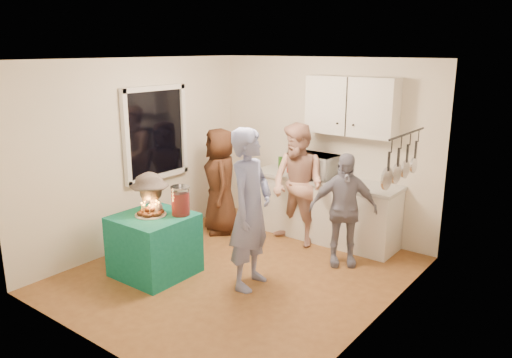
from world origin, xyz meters
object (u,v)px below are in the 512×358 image
Objects in this scene: child_near_left at (151,222)px; microwave at (316,166)px; counter at (323,210)px; woman_back_center at (298,185)px; punch_jar at (181,202)px; woman_back_left at (220,181)px; party_table at (154,245)px; man_birthday at (250,209)px; woman_back_right at (343,210)px.

microwave is at bearing 107.09° from child_near_left.
microwave is at bearing 180.00° from counter.
woman_back_center reaches higher than counter.
punch_jar is 1.50m from woman_back_left.
counter is 2.59× the size of party_table.
woman_back_center is 1.38× the size of child_near_left.
woman_back_center is (0.86, 1.90, 0.49)m from party_table.
man_birthday is (0.87, 0.26, 0.01)m from punch_jar.
microwave is at bearing 94.98° from woman_back_center.
child_near_left is at bearing -117.42° from counter.
child_near_left is at bearing -158.35° from punch_jar.
punch_jar is (-0.78, -2.09, 0.50)m from counter.
woman_back_right is (1.69, 1.67, 0.36)m from party_table.
woman_back_right is 2.42m from child_near_left.
woman_back_right reaches higher than microwave.
woman_back_center is at bearing 0.69° from man_birthday.
party_table is at bearing -103.74° from woman_back_center.
punch_jar is at bearing -105.44° from microwave.
counter is at bearing -7.31° from man_birthday.
woman_back_right is (2.01, 0.07, -0.06)m from woman_back_left.
counter is 0.66m from microwave.
party_table is at bearing -109.50° from microwave.
counter is 2.53m from child_near_left.
counter is 1.38× the size of woman_back_left.
woman_back_center is (-0.27, 1.42, -0.07)m from man_birthday.
woman_back_center is 1.18× the size of woman_back_right.
woman_back_left is 1.08× the size of woman_back_right.
punch_jar is 0.50m from child_near_left.
woman_back_left is (-0.58, 1.38, -0.13)m from punch_jar.
microwave is 1.44m from woman_back_left.
woman_back_center is 2.09m from child_near_left.
microwave is at bearing 68.86° from party_table.
punch_jar is at bearing 41.81° from party_table.
party_table is at bearing -138.19° from punch_jar.
punch_jar reaches higher than party_table.
counter is 2.28m from punch_jar.
man_birthday is at bearing -150.46° from woman_back_right.
party_table is 0.65m from punch_jar.
woman_back_center is at bearing 103.38° from child_near_left.
party_table is 2.50× the size of punch_jar.
man_birthday reaches higher than counter.
punch_jar reaches higher than counter.
child_near_left is at bearing -173.78° from woman_back_right.
woman_back_center is (-0.04, -0.41, -0.21)m from microwave.
man_birthday reaches higher than woman_back_center.
counter is 1.17× the size of man_birthday.
punch_jar is 0.20× the size of woman_back_center.
man_birthday is (0.23, -1.83, -0.14)m from microwave.
microwave is 2.58m from party_table.
man_birthday reaches higher than woman_back_right.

